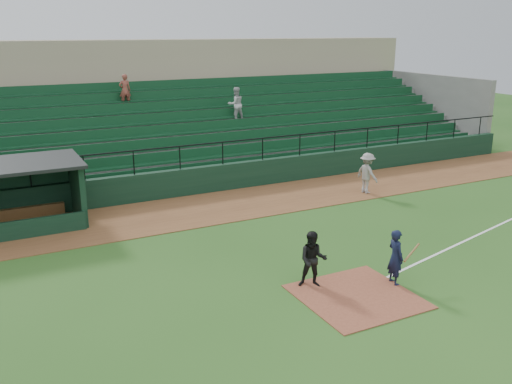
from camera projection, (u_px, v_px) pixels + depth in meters
name	position (u px, v px, depth m)	size (l,w,h in m)	color
ground	(335.00, 283.00, 15.87)	(90.00, 90.00, 0.00)	#29541B
warning_track	(223.00, 206.00, 22.70)	(40.00, 4.00, 0.03)	brown
home_plate_dirt	(357.00, 296.00, 15.01)	(3.00, 3.00, 0.03)	brown
foul_line	(496.00, 226.00, 20.39)	(18.00, 0.09, 0.01)	white
stadium_structure	(157.00, 121.00, 29.28)	(38.00, 13.08, 6.40)	black
batter_at_plate	(396.00, 257.00, 15.58)	(1.02, 0.68, 1.63)	black
umpire	(313.00, 260.00, 15.40)	(0.79, 0.62, 1.63)	black
runner	(367.00, 173.00, 24.27)	(1.16, 0.66, 1.79)	gray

